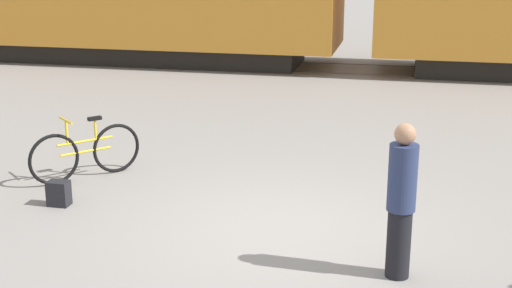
# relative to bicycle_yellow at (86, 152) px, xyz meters

# --- Properties ---
(ground_plane) EXTENTS (80.00, 80.00, 0.00)m
(ground_plane) POSITION_rel_bicycle_yellow_xyz_m (3.14, -1.35, -0.40)
(ground_plane) COLOR gray
(rail_near) EXTENTS (39.79, 0.07, 0.01)m
(rail_near) POSITION_rel_bicycle_yellow_xyz_m (3.14, 9.24, -0.39)
(rail_near) COLOR #4C4238
(rail_near) RESTS_ON ground_plane
(rail_far) EXTENTS (39.79, 0.07, 0.01)m
(rail_far) POSITION_rel_bicycle_yellow_xyz_m (3.14, 10.67, -0.39)
(rail_far) COLOR #4C4238
(rail_far) RESTS_ON ground_plane
(bicycle_yellow) EXTENTS (1.19, 1.32, 0.94)m
(bicycle_yellow) POSITION_rel_bicycle_yellow_xyz_m (0.00, 0.00, 0.00)
(bicycle_yellow) COLOR black
(bicycle_yellow) RESTS_ON ground_plane
(person_in_navy) EXTENTS (0.30, 0.30, 1.67)m
(person_in_navy) POSITION_rel_bicycle_yellow_xyz_m (4.59, -2.25, 0.46)
(person_in_navy) COLOR black
(person_in_navy) RESTS_ON ground_plane
(backpack) EXTENTS (0.28, 0.20, 0.34)m
(backpack) POSITION_rel_bicycle_yellow_xyz_m (0.13, -1.12, -0.23)
(backpack) COLOR black
(backpack) RESTS_ON ground_plane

